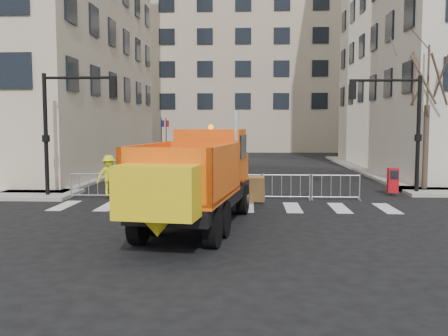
# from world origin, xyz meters

# --- Properties ---
(ground) EXTENTS (120.00, 120.00, 0.00)m
(ground) POSITION_xyz_m (0.00, 0.00, 0.00)
(ground) COLOR black
(ground) RESTS_ON ground
(sidewalk_back) EXTENTS (64.00, 5.00, 0.15)m
(sidewalk_back) POSITION_xyz_m (0.00, 8.50, 0.07)
(sidewalk_back) COLOR gray
(sidewalk_back) RESTS_ON ground
(building_far) EXTENTS (30.00, 18.00, 24.00)m
(building_far) POSITION_xyz_m (0.00, 52.00, 12.00)
(building_far) COLOR tan
(building_far) RESTS_ON ground
(traffic_light_left) EXTENTS (0.18, 0.18, 5.40)m
(traffic_light_left) POSITION_xyz_m (-8.00, 7.50, 2.70)
(traffic_light_left) COLOR black
(traffic_light_left) RESTS_ON ground
(traffic_light_right) EXTENTS (0.18, 0.18, 5.40)m
(traffic_light_right) POSITION_xyz_m (8.50, 9.50, 2.70)
(traffic_light_right) COLOR black
(traffic_light_right) RESTS_ON ground
(crowd_barriers) EXTENTS (12.60, 0.60, 1.10)m
(crowd_barriers) POSITION_xyz_m (-0.75, 7.60, 0.55)
(crowd_barriers) COLOR #9EA0A5
(crowd_barriers) RESTS_ON ground
(street_tree) EXTENTS (3.00, 3.00, 7.50)m
(street_tree) POSITION_xyz_m (9.20, 10.50, 3.75)
(street_tree) COLOR #382B21
(street_tree) RESTS_ON ground
(plow_truck) EXTENTS (3.92, 9.72, 3.67)m
(plow_truck) POSITION_xyz_m (-0.80, 1.46, 1.63)
(plow_truck) COLOR black
(plow_truck) RESTS_ON ground
(cop_a) EXTENTS (0.71, 0.63, 1.63)m
(cop_a) POSITION_xyz_m (-1.15, 5.34, 0.81)
(cop_a) COLOR black
(cop_a) RESTS_ON ground
(cop_b) EXTENTS (1.21, 1.07, 2.05)m
(cop_b) POSITION_xyz_m (-0.16, 7.00, 1.03)
(cop_b) COLOR black
(cop_b) RESTS_ON ground
(cop_c) EXTENTS (1.10, 1.07, 1.84)m
(cop_c) POSITION_xyz_m (0.42, 6.14, 0.92)
(cop_c) COLOR black
(cop_c) RESTS_ON ground
(worker) EXTENTS (1.29, 1.18, 1.74)m
(worker) POSITION_xyz_m (-5.22, 7.38, 1.02)
(worker) COLOR yellow
(worker) RESTS_ON sidewalk_back
(newspaper_box) EXTENTS (0.47, 0.43, 1.10)m
(newspaper_box) POSITION_xyz_m (7.28, 9.00, 0.70)
(newspaper_box) COLOR #B30D14
(newspaper_box) RESTS_ON sidewalk_back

